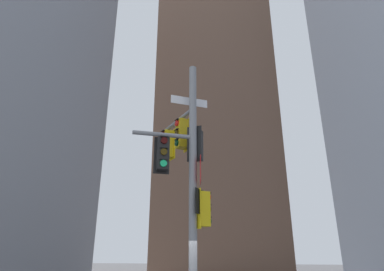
{
  "coord_description": "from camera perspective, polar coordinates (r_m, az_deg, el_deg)",
  "views": [
    {
      "loc": [
        1.72,
        -9.29,
        2.2
      ],
      "look_at": [
        -0.02,
        -0.02,
        5.62
      ],
      "focal_mm": 30.21,
      "sensor_mm": 36.0,
      "label": 1
    }
  ],
  "objects": [
    {
      "name": "building_mid_block",
      "position": [
        39.75,
        4.95,
        6.21
      ],
      "size": [
        12.61,
        12.61,
        39.3
      ],
      "primitive_type": "cube",
      "color": "brown",
      "rests_on": "ground"
    },
    {
      "name": "signal_pole_assembly",
      "position": [
        10.07,
        -1.15,
        -5.71
      ],
      "size": [
        2.23,
        2.72,
        8.05
      ],
      "color": "gray",
      "rests_on": "ground"
    }
  ]
}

